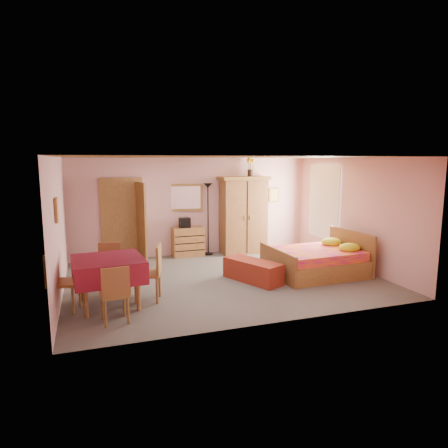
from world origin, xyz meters
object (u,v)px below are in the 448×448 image
object	(u,v)px
floor_lamp	(208,219)
sunflower_vase	(250,167)
wardrobe	(243,215)
chair_west	(64,282)
bed	(315,254)
chest_of_drawers	(188,242)
bench	(253,271)
stereo	(185,223)
dining_table	(109,282)
wall_mirror	(186,198)
chair_north	(110,268)
chair_east	(147,273)
chair_south	(114,293)

from	to	relation	value
floor_lamp	sunflower_vase	distance (m)	1.83
wardrobe	chair_west	size ratio (longest dim) A/B	2.06
bed	chair_west	size ratio (longest dim) A/B	1.98
chest_of_drawers	bench	xyz separation A→B (m)	(0.76, -2.63, -0.17)
stereo	dining_table	distance (m)	3.81
chest_of_drawers	wall_mirror	bearing A→B (deg)	89.28
wall_mirror	dining_table	size ratio (longest dim) A/B	0.79
chest_of_drawers	floor_lamp	world-z (taller)	floor_lamp
chair_north	wardrobe	bearing A→B (deg)	-141.14
bench	chair_north	world-z (taller)	chair_north
bed	chair_north	xyz separation A→B (m)	(-4.42, 0.22, 0.01)
wall_mirror	dining_table	bearing A→B (deg)	-118.28
chest_of_drawers	stereo	world-z (taller)	stereo
wall_mirror	dining_table	distance (m)	4.17
floor_lamp	chair_east	world-z (taller)	floor_lamp
wardrobe	chair_north	size ratio (longest dim) A/B	2.22
floor_lamp	bed	size ratio (longest dim) A/B	0.96
chair_south	chair_north	world-z (taller)	chair_north
wall_mirror	chair_south	world-z (taller)	wall_mirror
chair_south	wardrobe	bearing A→B (deg)	41.23
bed	wardrobe	bearing A→B (deg)	104.46
chest_of_drawers	chair_south	bearing A→B (deg)	-119.44
chest_of_drawers	wall_mirror	xyz separation A→B (m)	(-0.00, 0.21, 1.16)
wardrobe	chest_of_drawers	bearing A→B (deg)	176.15
stereo	wardrobe	bearing A→B (deg)	-2.66
sunflower_vase	dining_table	size ratio (longest dim) A/B	0.43
bench	dining_table	size ratio (longest dim) A/B	1.14
chair_south	chair_east	bearing A→B (deg)	47.74
floor_lamp	bench	world-z (taller)	floor_lamp
bench	chair_north	distance (m)	2.92
dining_table	bed	bearing A→B (deg)	6.96
bench	wardrobe	bearing A→B (deg)	72.97
stereo	chair_north	bearing A→B (deg)	-130.82
floor_lamp	chair_east	distance (m)	3.75
wall_mirror	sunflower_vase	xyz separation A→B (m)	(1.75, -0.25, 0.81)
chest_of_drawers	sunflower_vase	world-z (taller)	sunflower_vase
chair_north	chair_east	distance (m)	0.94
floor_lamp	wardrobe	size ratio (longest dim) A/B	0.92
chest_of_drawers	bench	size ratio (longest dim) A/B	0.62
bench	dining_table	xyz separation A→B (m)	(-2.96, -0.53, 0.21)
bench	chest_of_drawers	bearing A→B (deg)	106.24
dining_table	chair_south	xyz separation A→B (m)	(0.04, -0.76, 0.04)
wall_mirror	floor_lamp	bearing A→B (deg)	-15.30
sunflower_vase	chair_south	world-z (taller)	sunflower_vase
wall_mirror	sunflower_vase	world-z (taller)	sunflower_vase
sunflower_vase	bed	world-z (taller)	sunflower_vase
stereo	chair_east	size ratio (longest dim) A/B	0.27
dining_table	chair_north	xyz separation A→B (m)	(0.05, 0.76, 0.04)
sunflower_vase	chair_south	xyz separation A→B (m)	(-3.90, -3.88, -1.89)
chair_west	chair_east	size ratio (longest dim) A/B	0.99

